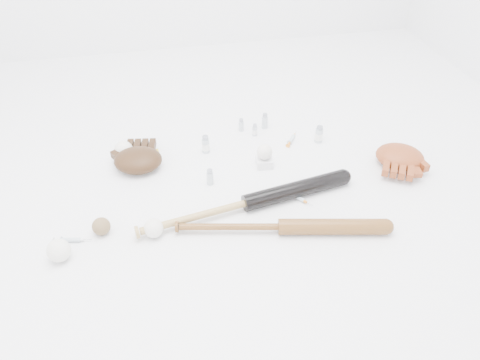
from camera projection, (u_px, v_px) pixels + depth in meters
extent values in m
plane|color=white|center=(243.00, 192.00, 1.90)|extent=(3.00, 3.00, 0.00)
cube|color=gold|center=(153.00, 155.00, 2.09)|extent=(0.07, 0.09, 0.00)
cube|color=white|center=(264.00, 162.00, 2.02)|extent=(0.08, 0.08, 0.04)
sphere|color=white|center=(265.00, 152.00, 1.99)|extent=(0.07, 0.07, 0.07)
sphere|color=white|center=(59.00, 251.00, 1.59)|extent=(0.08, 0.08, 0.08)
sphere|color=white|center=(124.00, 150.00, 2.05)|extent=(0.08, 0.08, 0.08)
sphere|color=white|center=(154.00, 228.00, 1.68)|extent=(0.07, 0.07, 0.07)
sphere|color=brown|center=(101.00, 226.00, 1.69)|extent=(0.07, 0.07, 0.07)
cylinder|color=#B2BDC4|center=(255.00, 130.00, 2.20)|extent=(0.02, 0.02, 0.06)
cylinder|color=#B2BDC4|center=(241.00, 125.00, 2.23)|extent=(0.02, 0.02, 0.06)
cylinder|color=#B2BDC4|center=(206.00, 144.00, 2.09)|extent=(0.03, 0.03, 0.08)
cylinder|color=#B2BDC4|center=(319.00, 134.00, 2.15)|extent=(0.04, 0.04, 0.08)
cylinder|color=#B2BDC4|center=(210.00, 177.00, 1.91)|extent=(0.03, 0.03, 0.07)
cylinder|color=#B2BDC4|center=(265.00, 121.00, 2.25)|extent=(0.03, 0.03, 0.08)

